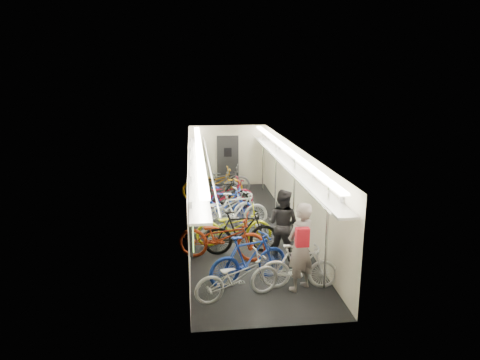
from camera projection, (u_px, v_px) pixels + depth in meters
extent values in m
plane|color=black|center=(243.00, 228.00, 12.40)|extent=(10.00, 10.00, 0.00)
plane|color=white|center=(243.00, 147.00, 11.81)|extent=(10.00, 10.00, 0.00)
plane|color=beige|center=(189.00, 190.00, 11.94)|extent=(0.00, 10.00, 10.00)
plane|color=beige|center=(294.00, 187.00, 12.27)|extent=(0.00, 10.00, 10.00)
plane|color=beige|center=(228.00, 156.00, 16.92)|extent=(3.00, 0.00, 3.00)
plane|color=beige|center=(277.00, 265.00, 7.28)|extent=(3.00, 0.00, 3.00)
cube|color=black|center=(191.00, 228.00, 8.85)|extent=(0.06, 1.10, 0.80)
cube|color=#8DD85E|center=(193.00, 228.00, 8.85)|extent=(0.02, 0.96, 0.66)
cube|color=black|center=(191.00, 198.00, 10.97)|extent=(0.06, 1.10, 0.80)
cube|color=#8DD85E|center=(192.00, 198.00, 10.97)|extent=(0.02, 0.96, 0.66)
cube|color=black|center=(191.00, 178.00, 13.09)|extent=(0.06, 1.10, 0.80)
cube|color=#8DD85E|center=(192.00, 178.00, 13.09)|extent=(0.02, 0.96, 0.66)
cube|color=black|center=(191.00, 163.00, 15.21)|extent=(0.06, 1.10, 0.80)
cube|color=#8DD85E|center=(192.00, 163.00, 15.21)|extent=(0.02, 0.96, 0.66)
cube|color=yellow|center=(191.00, 210.00, 9.90)|extent=(0.02, 0.22, 0.30)
cube|color=yellow|center=(191.00, 186.00, 12.02)|extent=(0.02, 0.22, 0.30)
cube|color=yellow|center=(191.00, 169.00, 14.14)|extent=(0.02, 0.22, 0.30)
cube|color=black|center=(228.00, 161.00, 16.91)|extent=(0.85, 0.08, 2.00)
cube|color=#999BA0|center=(197.00, 165.00, 11.79)|extent=(0.40, 9.70, 0.05)
cube|color=#999BA0|center=(288.00, 162.00, 12.07)|extent=(0.40, 9.70, 0.05)
cylinder|color=silver|center=(209.00, 161.00, 11.80)|extent=(0.04, 9.70, 0.04)
cylinder|color=silver|center=(276.00, 159.00, 12.01)|extent=(0.04, 9.70, 0.04)
cube|color=white|center=(199.00, 150.00, 11.70)|extent=(0.18, 9.60, 0.04)
cube|color=white|center=(285.00, 148.00, 11.96)|extent=(0.18, 9.60, 0.04)
cylinder|color=silver|center=(327.00, 236.00, 8.58)|extent=(0.05, 0.05, 2.38)
cylinder|color=silver|center=(294.00, 197.00, 11.28)|extent=(0.05, 0.05, 2.38)
cylinder|color=silver|center=(276.00, 175.00, 13.69)|extent=(0.05, 0.05, 2.38)
cylinder|color=silver|center=(263.00, 160.00, 16.10)|extent=(0.05, 0.05, 2.38)
imported|color=#A1A2A5|center=(237.00, 277.00, 8.43)|extent=(1.87, 1.07, 0.93)
imported|color=navy|center=(249.00, 259.00, 9.06)|extent=(1.89, 1.10, 1.10)
imported|color=maroon|center=(222.00, 237.00, 10.21)|extent=(2.29, 1.34, 1.14)
imported|color=black|center=(241.00, 232.00, 10.53)|extent=(1.89, 0.59, 1.12)
imported|color=#C5C712|center=(234.00, 227.00, 11.05)|extent=(1.98, 0.72, 1.03)
imported|color=silver|center=(237.00, 211.00, 12.22)|extent=(1.89, 0.76, 1.10)
imported|color=#B9B9BE|center=(222.00, 211.00, 12.15)|extent=(2.27, 1.55, 1.13)
imported|color=#1B35A5|center=(225.00, 205.00, 12.64)|extent=(1.97, 1.11, 1.14)
imported|color=maroon|center=(224.00, 195.00, 13.80)|extent=(2.16, 1.21, 1.07)
imported|color=black|center=(220.00, 195.00, 13.69)|extent=(1.92, 0.58, 1.15)
imported|color=#C18012|center=(213.00, 184.00, 15.10)|extent=(2.23, 0.95, 1.14)
imported|color=silver|center=(299.00, 267.00, 8.84)|extent=(1.65, 0.62, 0.97)
imported|color=slate|center=(213.00, 184.00, 15.19)|extent=(2.12, 1.10, 1.06)
imported|color=#5B5C60|center=(222.00, 179.00, 15.83)|extent=(2.17, 1.10, 1.09)
imported|color=gray|center=(300.00, 247.00, 8.70)|extent=(0.82, 0.76, 1.88)
imported|color=black|center=(282.00, 224.00, 10.28)|extent=(1.05, 1.00, 1.71)
cube|color=#AF111E|center=(302.00, 237.00, 8.29)|extent=(0.26, 0.14, 0.38)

